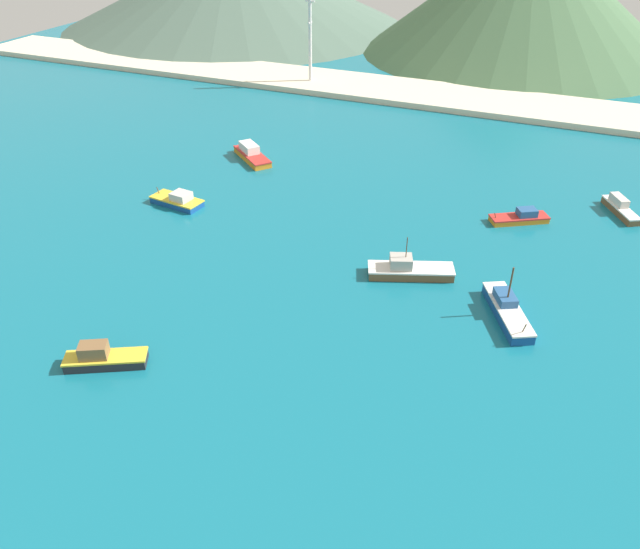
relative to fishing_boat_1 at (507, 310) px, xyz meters
The scene contains 10 objects.
ground 32.67m from the fishing_boat_1, 146.36° to the right, with size 260.00×280.00×0.50m.
fishing_boat_1 is the anchor object (origin of this frame).
fishing_boat_2 43.16m from the fishing_boat_1, 145.92° to the right, with size 8.26×5.91×2.64m.
fishing_boat_3 12.91m from the fishing_boat_1, 163.18° to the left, with size 10.83×6.57×5.36m.
fishing_boat_4 50.08m from the fishing_boat_1, 169.75° to the left, with size 8.30×4.18×2.18m.
fishing_boat_5 33.75m from the fishing_boat_1, 70.98° to the left, with size 5.55×8.01×2.23m.
fishing_boat_6 55.69m from the fishing_boat_1, 148.90° to the left, with size 9.62×8.60×2.48m.
fishing_boat_8 23.56m from the fishing_boat_1, 94.44° to the left, with size 8.31×6.43×1.95m.
beach_strip 79.71m from the fishing_boat_1, 109.94° to the left, with size 247.00×18.10×1.20m, color beige.
radio_tower 92.75m from the fishing_boat_1, 127.59° to the left, with size 2.22×1.77×22.16m.
Camera 1 is at (30.04, -11.29, 41.58)m, focal length 34.97 mm.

